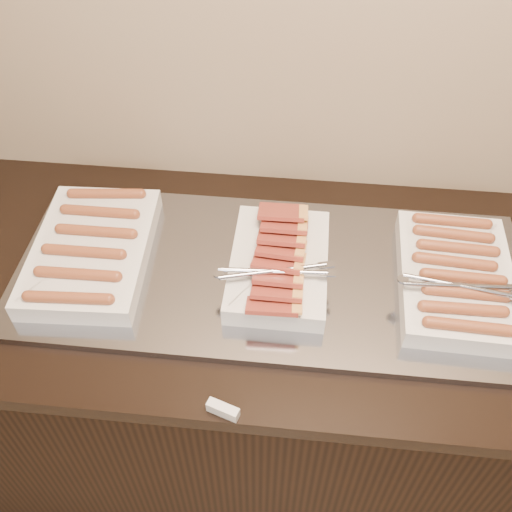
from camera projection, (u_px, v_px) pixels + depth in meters
The scene contains 6 objects.
counter at pixel (266, 375), 1.69m from camera, with size 2.06×0.76×0.90m.
warming_tray at pixel (270, 274), 1.35m from camera, with size 1.20×0.50×0.02m, color gray.
dish_left at pixel (92, 250), 1.35m from camera, with size 0.28×0.41×0.07m.
dish_center at pixel (279, 264), 1.31m from camera, with size 0.27×0.35×0.09m.
dish_right at pixel (456, 278), 1.29m from camera, with size 0.27×0.38×0.08m.
label_holder at pixel (223, 410), 1.11m from camera, with size 0.07×0.02×0.03m, color silver.
Camera 1 is at (0.06, 1.25, 1.93)m, focal length 40.00 mm.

